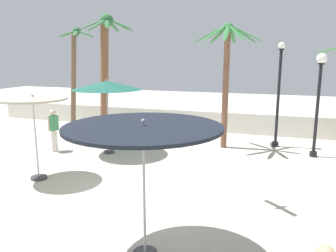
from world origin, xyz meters
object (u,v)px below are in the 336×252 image
Objects in this scene: patio_umbrella_0 at (143,133)px; palm_tree_1 at (227,67)px; patio_umbrella_1 at (33,106)px; palm_tree_3 at (74,66)px; lamp_post_1 at (279,93)px; guest_1 at (53,126)px; lamp_post_0 at (319,93)px; palm_tree_0 at (105,62)px; patio_umbrella_2 at (107,86)px.

patio_umbrella_0 is 0.56× the size of palm_tree_1.
palm_tree_3 reaches higher than patio_umbrella_1.
guest_1 is at bearing -156.62° from lamp_post_1.
guest_1 is at bearing 118.11° from patio_umbrella_1.
patio_umbrella_0 is at bearing -30.53° from patio_umbrella_1.
palm_tree_1 is at bearing 23.54° from guest_1.
guest_1 is at bearing -156.46° from palm_tree_1.
lamp_post_1 reaches higher than patio_umbrella_1.
lamp_post_0 reaches higher than guest_1.
patio_umbrella_1 is at bearing 149.47° from patio_umbrella_0.
palm_tree_0 reaches higher than lamp_post_1.
lamp_post_1 is 9.37m from guest_1.
palm_tree_3 is 11.86m from lamp_post_0.
palm_tree_3 is 10.34m from lamp_post_1.
palm_tree_3 is at bearing 114.58° from patio_umbrella_1.
guest_1 is at bearing -165.58° from lamp_post_0.
palm_tree_0 is at bearing 98.59° from patio_umbrella_1.
lamp_post_0 is at bearing -8.47° from palm_tree_3.
patio_umbrella_2 is 0.51× the size of palm_tree_0.
patio_umbrella_1 is at bearing -130.90° from palm_tree_1.
patio_umbrella_2 reaches higher than guest_1.
patio_umbrella_1 is (-4.81, 2.84, -0.12)m from patio_umbrella_0.
patio_umbrella_0 is 1.68× the size of guest_1.
palm_tree_1 is at bearing -10.29° from palm_tree_3.
lamp_post_1 is (2.18, 9.39, -0.14)m from patio_umbrella_0.
palm_tree_3 is (-2.34, 0.94, -0.23)m from palm_tree_0.
palm_tree_1 is (0.11, 8.52, 0.92)m from patio_umbrella_0.
lamp_post_1 is at bearing 43.17° from patio_umbrella_1.
palm_tree_1 is (4.92, 5.68, 1.04)m from patio_umbrella_1.
lamp_post_1 is at bearing 22.89° from palm_tree_1.
palm_tree_0 reaches higher than patio_umbrella_0.
lamp_post_1 is at bearing 141.94° from lamp_post_0.
patio_umbrella_2 is at bearing 78.51° from patio_umbrella_1.
palm_tree_1 is 1.17× the size of lamp_post_1.
palm_tree_3 is (-3.97, 3.81, 0.60)m from patio_umbrella_2.
palm_tree_1 is at bearing 89.23° from patio_umbrella_0.
palm_tree_0 is at bearing -21.87° from palm_tree_3.
palm_tree_0 reaches higher than palm_tree_1.
lamp_post_0 is at bearing -38.06° from lamp_post_1.
patio_umbrella_2 is at bearing 123.62° from patio_umbrella_0.
guest_1 is (-2.22, -0.50, -1.64)m from patio_umbrella_2.
palm_tree_3 is 1.21× the size of lamp_post_1.
palm_tree_0 reaches higher than guest_1.
lamp_post_1 is (-1.44, 1.13, -0.16)m from lamp_post_0.
lamp_post_0 is (9.37, -0.80, -1.04)m from palm_tree_0.
patio_umbrella_0 is 8.57m from palm_tree_1.
lamp_post_1 is 2.54× the size of guest_1.
guest_1 is (-6.46, -2.81, -2.33)m from palm_tree_1.
patio_umbrella_1 is 0.92× the size of patio_umbrella_2.
patio_umbrella_0 is 0.74× the size of lamp_post_0.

